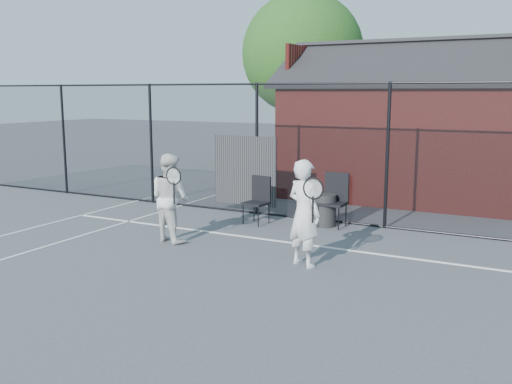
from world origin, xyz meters
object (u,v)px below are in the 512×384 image
at_px(clubhouse, 408,137).
at_px(player_front, 304,213).
at_px(player_back, 170,198).
at_px(chair_left, 256,201).
at_px(waste_bin, 325,210).
at_px(chair_right, 333,201).

relative_size(clubhouse, player_front, 3.73).
distance_m(player_back, chair_left, 2.18).
xyz_separation_m(player_back, waste_bin, (2.16, 2.51, -0.50)).
relative_size(player_back, waste_bin, 2.46).
bearing_deg(chair_right, player_back, -131.73).
bearing_deg(player_front, waste_bin, 103.77).
bearing_deg(clubhouse, player_back, -112.28).
xyz_separation_m(player_back, chair_left, (0.78, 2.01, -0.34)).
bearing_deg(player_front, chair_right, 100.54).
xyz_separation_m(chair_left, waste_bin, (1.38, 0.50, -0.16)).
height_order(clubhouse, chair_right, clubhouse).
bearing_deg(waste_bin, clubhouse, 81.31).
xyz_separation_m(clubhouse, waste_bin, (-0.67, -4.40, -1.27)).
xyz_separation_m(player_front, player_back, (-2.84, 0.29, -0.04)).
bearing_deg(player_front, clubhouse, 90.11).
xyz_separation_m(clubhouse, player_back, (-2.83, -6.91, -0.77)).
bearing_deg(player_back, waste_bin, 49.28).
distance_m(player_back, waste_bin, 3.35).
bearing_deg(chair_left, player_back, -102.98).
height_order(clubhouse, player_back, clubhouse).
xyz_separation_m(player_back, chair_right, (2.32, 2.51, -0.29)).
xyz_separation_m(chair_right, waste_bin, (-0.17, 0.00, -0.21)).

